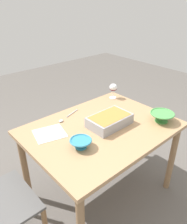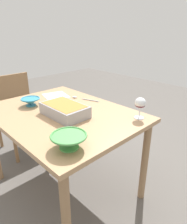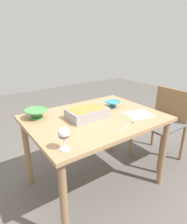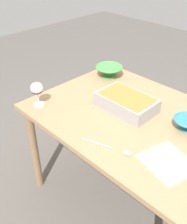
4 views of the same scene
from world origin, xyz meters
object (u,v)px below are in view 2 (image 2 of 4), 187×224
dining_table (63,123)px  casserole_dish (65,109)px  chair (18,108)px  mixing_bowl (69,140)px  small_bowl (31,101)px  wine_glass (140,104)px  napkin (56,96)px  serving_spoon (80,98)px

dining_table → casserole_dish: bearing=-18.3°
chair → mixing_bowl: chair is taller
small_bowl → chair: bearing=166.1°
chair → wine_glass: bearing=10.7°
casserole_dish → small_bowl: bearing=-167.7°
mixing_bowl → small_bowl: 0.74m
small_bowl → napkin: size_ratio=0.69×
chair → wine_glass: size_ratio=5.46×
serving_spoon → napkin: bearing=-153.6°
chair → napkin: size_ratio=3.72×
napkin → mixing_bowl: bearing=-30.0°
napkin → serving_spoon: bearing=26.4°
small_bowl → serving_spoon: small_bowl is taller
casserole_dish → mixing_bowl: casserole_dish is taller
casserole_dish → serving_spoon: casserole_dish is taller
wine_glass → casserole_dish: bearing=-139.1°
mixing_bowl → chair: bearing=166.6°
dining_table → casserole_dish: (0.07, -0.02, 0.14)m
wine_glass → serving_spoon: wine_glass is taller
chair → napkin: chair is taller
dining_table → napkin: napkin is taller
dining_table → wine_glass: size_ratio=7.66×
casserole_dish → napkin: casserole_dish is taller
chair → napkin: bearing=12.6°
mixing_bowl → small_bowl: bearing=167.0°
dining_table → small_bowl: bearing=-160.9°
dining_table → mixing_bowl: bearing=-31.6°
small_bowl → napkin: 0.30m
napkin → wine_glass: bearing=9.4°
casserole_dish → serving_spoon: (-0.21, 0.33, -0.04)m
wine_glass → serving_spoon: (-0.61, -0.03, -0.10)m
wine_glass → mixing_bowl: 0.60m
casserole_dish → chair: bearing=175.2°
wine_glass → mixing_bowl: (-0.04, -0.60, -0.06)m
wine_glass → casserole_dish: size_ratio=0.44×
dining_table → mixing_bowl: (0.44, -0.27, 0.14)m
chair → serving_spoon: size_ratio=3.22×
dining_table → mixing_bowl: size_ratio=5.89×
dining_table → napkin: (-0.36, 0.19, 0.09)m
napkin → casserole_dish: bearing=-26.5°
chair → small_bowl: size_ratio=5.40×
wine_glass → napkin: 0.85m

